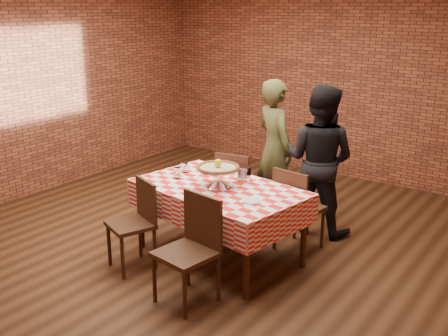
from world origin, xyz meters
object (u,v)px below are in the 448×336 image
at_px(chair_near_right, 186,252).
at_px(chair_far_left, 239,188).
at_px(table, 219,222).
at_px(pizza, 218,168).
at_px(water_glass_right, 185,167).
at_px(chair_near_left, 131,226).
at_px(water_glass_left, 177,173).
at_px(diner_black, 319,160).
at_px(pizza_stand, 218,178).
at_px(diner_olive, 275,148).
at_px(condiment_caddy, 244,174).
at_px(chair_far_right, 300,209).

height_order(chair_near_right, chair_far_left, chair_near_right).
xyz_separation_m(table, pizza, (-0.00, -0.01, 0.58)).
height_order(water_glass_right, chair_near_left, same).
distance_m(water_glass_left, diner_black, 1.58).
xyz_separation_m(table, chair_far_left, (-0.32, 0.82, 0.07)).
bearing_deg(water_glass_right, pizza_stand, -16.17).
height_order(table, diner_olive, diner_olive).
xyz_separation_m(pizza, water_glass_left, (-0.51, -0.02, -0.14)).
bearing_deg(water_glass_left, chair_near_right, -46.11).
bearing_deg(water_glass_left, chair_near_left, -93.35).
bearing_deg(chair_near_right, table, 116.04).
bearing_deg(diner_black, diner_olive, -15.90).
xyz_separation_m(table, water_glass_left, (-0.51, -0.04, 0.44)).
relative_size(condiment_caddy, chair_far_right, 0.17).
xyz_separation_m(pizza, condiment_caddy, (0.12, 0.29, -0.12)).
height_order(pizza_stand, pizza, pizza).
bearing_deg(pizza_stand, chair_near_left, -128.70).
height_order(pizza_stand, chair_near_right, pizza_stand).
distance_m(chair_far_left, chair_far_right, 0.90).
relative_size(water_glass_right, chair_far_left, 0.13).
distance_m(pizza, chair_far_right, 1.00).
relative_size(chair_near_left, chair_near_right, 0.93).
distance_m(pizza_stand, pizza, 0.10).
distance_m(condiment_caddy, diner_olive, 1.10).
bearing_deg(diner_olive, chair_far_right, 164.42).
relative_size(pizza, chair_near_right, 0.45).
xyz_separation_m(chair_near_left, chair_near_right, (0.83, -0.16, 0.03)).
bearing_deg(pizza, table, 76.65).
relative_size(water_glass_left, chair_near_right, 0.12).
xyz_separation_m(chair_far_left, chair_far_right, (0.88, -0.18, 0.00)).
bearing_deg(chair_far_left, chair_far_right, 159.97).
bearing_deg(chair_near_left, table, 72.27).
relative_size(water_glass_left, condiment_caddy, 0.75).
xyz_separation_m(pizza_stand, pizza, (0.00, 0.00, 0.10)).
relative_size(table, diner_black, 0.99).
bearing_deg(condiment_caddy, pizza_stand, -119.66).
relative_size(table, water_glass_right, 14.63).
distance_m(water_glass_left, chair_far_left, 0.95).
xyz_separation_m(pizza_stand, chair_far_left, (-0.32, 0.83, -0.41)).
height_order(pizza_stand, condiment_caddy, pizza_stand).
xyz_separation_m(pizza_stand, chair_far_right, (0.57, 0.66, -0.40)).
bearing_deg(water_glass_left, condiment_caddy, 26.43).
bearing_deg(chair_near_left, chair_near_right, 9.38).
bearing_deg(chair_near_left, water_glass_right, 111.87).
bearing_deg(diner_olive, water_glass_left, 104.24).
relative_size(chair_near_right, chair_far_left, 1.05).
height_order(pizza_stand, chair_far_left, pizza_stand).
relative_size(chair_far_left, diner_black, 0.53).
relative_size(table, pizza, 3.92).
bearing_deg(diner_olive, water_glass_right, 99.67).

